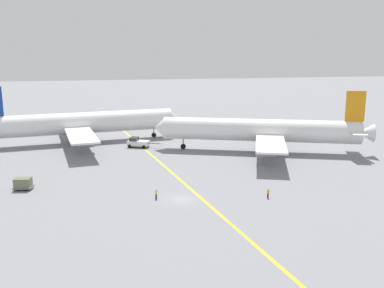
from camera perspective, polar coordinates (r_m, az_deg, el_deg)
ground_plane at (r=73.33m, az=-1.45°, el=-7.27°), size 600.00×600.00×0.00m
taxiway_stripe at (r=82.98m, az=-1.39°, el=-4.91°), size 17.95×118.80×0.01m
airliner_at_gate_left at (r=120.27m, az=-14.14°, el=2.67°), size 53.38×47.52×15.64m
airliner_being_pushed at (r=106.92m, az=9.15°, el=1.75°), size 51.24×41.80×15.27m
pushback_tug at (r=112.17m, az=-7.14°, el=0.20°), size 8.39×4.98×2.89m
gse_container_dolly_flat at (r=83.43m, az=-21.38°, el=-4.85°), size 3.53×2.71×2.15m
ground_crew_wing_walker_right at (r=73.34m, az=-4.75°, el=-6.59°), size 0.50×0.36×1.66m
ground_crew_marshaller_foreground at (r=74.71m, az=9.99°, el=-6.41°), size 0.46×0.37×1.60m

